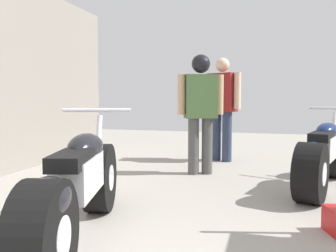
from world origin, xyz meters
TOP-DOWN VIEW (x-y plane):
  - ground_plane at (0.00, 3.06)m, footprint 14.69×14.69m
  - motorcycle_maroon_cruiser at (-0.52, 1.95)m, footprint 0.82×2.01m
  - motorcycle_black_naked at (1.36, 4.08)m, footprint 0.87×1.95m
  - mechanic_in_blue at (0.02, 5.59)m, footprint 0.65×0.41m
  - mechanic_with_helmet at (-0.13, 4.50)m, footprint 0.62×0.38m

SIDE VIEW (x-z plane):
  - ground_plane at x=0.00m, z-range 0.00..0.00m
  - motorcycle_black_naked at x=1.36m, z-range -0.09..0.83m
  - motorcycle_maroon_cruiser at x=-0.52m, z-range -0.08..0.87m
  - mechanic_in_blue at x=0.02m, z-range 0.11..1.79m
  - mechanic_with_helmet at x=-0.13m, z-range 0.16..1.77m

